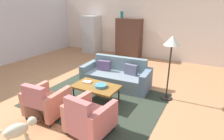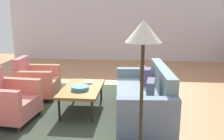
{
  "view_description": "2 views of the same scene",
  "coord_description": "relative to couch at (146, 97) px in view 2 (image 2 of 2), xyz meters",
  "views": [
    {
      "loc": [
        2.78,
        -4.06,
        2.48
      ],
      "look_at": [
        0.48,
        0.07,
        0.76
      ],
      "focal_mm": 29.77,
      "sensor_mm": 36.0,
      "label": 1
    },
    {
      "loc": [
        4.54,
        0.56,
        1.79
      ],
      "look_at": [
        0.15,
        0.12,
        0.76
      ],
      "focal_mm": 39.21,
      "sensor_mm": 36.0,
      "label": 2
    }
  ],
  "objects": [
    {
      "name": "couch",
      "position": [
        0.0,
        0.0,
        0.0
      ],
      "size": [
        2.16,
        1.05,
        0.86
      ],
      "rotation": [
        0.0,
        0.0,
        3.21
      ],
      "color": "slate",
      "rests_on": "ground"
    },
    {
      "name": "book_stack",
      "position": [
        -0.32,
        -1.13,
        0.17
      ],
      "size": [
        0.26,
        0.19,
        0.03
      ],
      "color": "beige",
      "rests_on": "coffee_table"
    },
    {
      "name": "fruit_bowl",
      "position": [
        0.15,
        -1.19,
        0.19
      ],
      "size": [
        0.32,
        0.32,
        0.07
      ],
      "primitive_type": "cylinder",
      "color": "teal",
      "rests_on": "coffee_table"
    },
    {
      "name": "coffee_table",
      "position": [
        0.01,
        -1.19,
        0.12
      ],
      "size": [
        1.2,
        0.7,
        0.44
      ],
      "color": "black",
      "rests_on": "ground"
    },
    {
      "name": "wall_left",
      "position": [
        -5.14,
        -0.76,
        1.11
      ],
      "size": [
        0.12,
        8.72,
        2.8
      ],
      "primitive_type": "cube",
      "color": "silver",
      "rests_on": "ground"
    },
    {
      "name": "armchair_left",
      "position": [
        -0.59,
        -2.35,
        0.06
      ],
      "size": [
        0.85,
        0.85,
        0.88
      ],
      "rotation": [
        0.0,
        0.0,
        0.07
      ],
      "color": "black",
      "rests_on": "ground"
    },
    {
      "name": "armchair_right",
      "position": [
        0.6,
        -2.35,
        0.06
      ],
      "size": [
        0.86,
        0.86,
        0.88
      ],
      "rotation": [
        0.0,
        0.0,
        -0.08
      ],
      "color": "#292623",
      "rests_on": "ground"
    },
    {
      "name": "ground_plane",
      "position": [
        -0.27,
        -0.76,
        -0.29
      ],
      "size": [
        11.69,
        11.69,
        0.0
      ],
      "primitive_type": "plane",
      "color": "#B27B51"
    },
    {
      "name": "floor_lamp",
      "position": [
        1.6,
        -0.13,
        1.16
      ],
      "size": [
        0.4,
        0.4,
        1.72
      ],
      "color": "black",
      "rests_on": "ground"
    },
    {
      "name": "area_rug",
      "position": [
        0.01,
        -1.14,
        -0.28
      ],
      "size": [
        3.4,
        2.6,
        0.01
      ],
      "primitive_type": "cube",
      "color": "#2E372B",
      "rests_on": "ground"
    }
  ]
}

